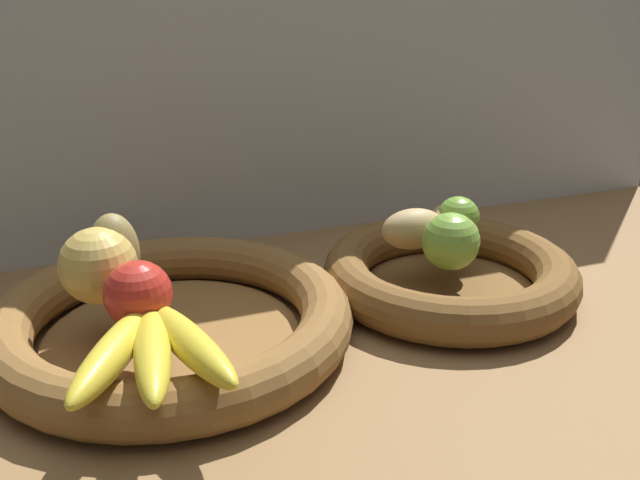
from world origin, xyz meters
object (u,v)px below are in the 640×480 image
apple_red_front (138,294)px  apple_golden_left (98,266)px  potato_large (453,235)px  potato_back (448,222)px  lime_near (451,241)px  fruit_bowl_right (450,274)px  potato_oblong (413,229)px  lime_far (458,218)px  pear_brown (114,252)px  fruit_bowl_left (171,321)px  banana_bunch_front (152,346)px

apple_red_front → apple_golden_left: (-3.07, 6.75, 0.69)cm
apple_golden_left → potato_large: apple_golden_left is taller
potato_back → lime_near: lime_near is taller
fruit_bowl_right → apple_golden_left: bearing=178.0°
potato_oblong → potato_back: size_ratio=1.13×
apple_red_front → potato_oblong: size_ratio=0.81×
potato_back → lime_far: 1.36cm
fruit_bowl_right → pear_brown: pear_brown is taller
potato_back → fruit_bowl_right: bearing=-114.4°
potato_large → pear_brown: bearing=174.7°
pear_brown → potato_back: bearing=1.3°
apple_red_front → potato_large: apple_red_front is taller
fruit_bowl_left → lime_near: bearing=-7.3°
lime_far → apple_golden_left: bearing=-176.6°
apple_red_front → potato_back: bearing=14.0°
fruit_bowl_left → apple_red_front: bearing=-124.0°
lime_near → lime_far: bearing=54.2°
potato_oblong → potato_large: (3.75, -2.92, -0.29)cm
pear_brown → lime_far: size_ratio=1.59×
potato_oblong → lime_far: bearing=9.2°
banana_bunch_front → lime_far: (40.73, 16.78, 1.10)cm
lime_near → lime_far: (5.83, 8.07, -0.60)cm
lime_far → banana_bunch_front: bearing=-157.6°
fruit_bowl_right → potato_large: bearing=90.0°
potato_back → potato_oblong: bearing=-164.1°
potato_oblong → lime_far: lime_far is taller
pear_brown → lime_far: (42.05, 0.40, -1.60)cm
fruit_bowl_right → apple_golden_left: (-40.75, 1.41, 6.93)cm
fruit_bowl_left → lime_near: (31.38, -4.04, 6.26)cm
lime_near → lime_far: 9.98cm
apple_golden_left → potato_oblong: bearing=2.3°
fruit_bowl_right → pear_brown: size_ratio=3.62×
lime_near → pear_brown: bearing=168.0°
banana_bunch_front → potato_large: size_ratio=2.69×
apple_red_front → potato_back: apple_red_front is taller
potato_large → lime_near: bearing=-123.7°
pear_brown → potato_oblong: pear_brown is taller
fruit_bowl_right → lime_far: size_ratio=5.76×
potato_oblong → potato_large: bearing=-37.9°
potato_large → potato_back: (2.08, 4.58, -0.18)cm
apple_red_front → fruit_bowl_left: bearing=56.0°
pear_brown → lime_near: pear_brown is taller
apple_golden_left → potato_oblong: apple_golden_left is taller
fruit_bowl_left → banana_bunch_front: 13.98cm
apple_red_front → potato_oblong: apple_red_front is taller
apple_red_front → apple_golden_left: size_ratio=0.83×
potato_oblong → potato_large: size_ratio=1.17×
fruit_bowl_left → lime_far: (37.21, 4.04, 5.66)cm
fruit_bowl_left → fruit_bowl_right: bearing=0.0°
fruit_bowl_left → potato_oblong: potato_oblong is taller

